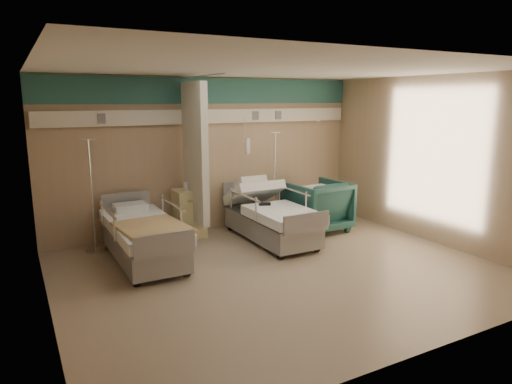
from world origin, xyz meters
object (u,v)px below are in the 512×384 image
iv_stand_right (274,208)px  bed_left (144,241)px  bedside_cabinet (189,213)px  iv_stand_left (94,229)px  bed_right (271,223)px  visitor_armchair (317,206)px

iv_stand_right → bed_left: bearing=-165.0°
bed_left → bedside_cabinet: 1.39m
bed_left → iv_stand_left: 1.01m
iv_stand_right → iv_stand_left: bearing=178.2°
bedside_cabinet → iv_stand_left: 1.62m
bed_right → visitor_armchair: (1.06, 0.12, 0.15)m
bed_right → iv_stand_right: iv_stand_right is taller
bedside_cabinet → iv_stand_right: 1.66m
bed_left → iv_stand_left: iv_stand_left is taller
iv_stand_right → bed_right: bearing=-124.6°
bed_right → iv_stand_left: (-2.77, 0.83, 0.06)m
bed_left → iv_stand_right: (2.70, 0.72, 0.06)m
bed_right → bedside_cabinet: bearing=142.0°
bed_right → bed_left: 2.20m
iv_stand_left → iv_stand_right: bearing=-1.8°
iv_stand_right → iv_stand_left: iv_stand_left is taller
bed_right → visitor_armchair: visitor_armchair is taller
bedside_cabinet → visitor_armchair: visitor_armchair is taller
visitor_armchair → iv_stand_left: size_ratio=0.57×
visitor_armchair → bed_left: bearing=-1.8°
visitor_armchair → iv_stand_right: bearing=-51.0°
bed_right → bed_left: (-2.20, 0.00, 0.00)m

